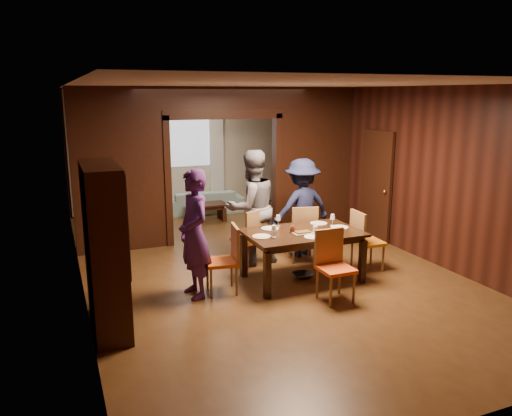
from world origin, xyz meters
name	(u,v)px	position (x,y,z in m)	size (l,w,h in m)	color
floor	(256,263)	(0.00, 0.00, 0.00)	(9.00, 9.00, 0.00)	#4A2D15
ceiling	(256,85)	(0.00, 0.00, 2.90)	(5.50, 9.00, 0.02)	silver
room_walls	(219,160)	(0.00, 1.89, 1.51)	(5.52, 9.01, 2.90)	black
person_purple	(194,234)	(-1.30, -0.94, 0.90)	(0.66, 0.43, 1.80)	#482161
person_grey	(251,208)	(-0.06, 0.06, 0.95)	(0.92, 0.72, 1.90)	slate
person_navy	(302,208)	(0.91, 0.13, 0.85)	(1.10, 0.63, 1.70)	#171C3B
sofa	(203,202)	(0.22, 3.85, 0.27)	(1.84, 0.72, 0.54)	#87ADB1
serving_bowl	(304,228)	(0.41, -0.90, 0.80)	(0.31, 0.31, 0.08)	black
dining_table	(302,256)	(0.37, -0.95, 0.38)	(1.71, 1.06, 0.76)	black
coffee_table	(208,212)	(0.08, 3.01, 0.20)	(0.80, 0.50, 0.40)	black
chair_left	(221,260)	(-0.92, -0.96, 0.48)	(0.44, 0.44, 0.97)	#CE5013
chair_right	(368,240)	(1.56, -0.93, 0.48)	(0.44, 0.44, 0.97)	orange
chair_far_l	(248,237)	(-0.16, -0.06, 0.48)	(0.44, 0.44, 0.97)	#E65015
chair_far_r	(302,233)	(0.77, -0.14, 0.48)	(0.44, 0.44, 0.97)	#E25415
chair_near	(336,267)	(0.42, -1.83, 0.48)	(0.44, 0.44, 0.97)	#EF5016
hutch	(105,249)	(-2.53, -1.50, 1.00)	(0.40, 1.20, 2.00)	black
door_right	(376,186)	(2.70, 0.50, 1.05)	(0.06, 0.90, 2.10)	black
window_far	(186,139)	(0.00, 4.44, 1.70)	(1.20, 0.03, 1.30)	silver
curtain_left	(156,160)	(-0.75, 4.40, 1.25)	(0.35, 0.06, 2.40)	white
curtain_right	(217,157)	(0.75, 4.40, 1.25)	(0.35, 0.06, 2.40)	white
plate_left	(262,236)	(-0.31, -0.98, 0.77)	(0.27, 0.27, 0.01)	silver
plate_far_l	(270,228)	(-0.02, -0.62, 0.77)	(0.27, 0.27, 0.01)	silver
plate_far_r	(319,223)	(0.81, -0.64, 0.77)	(0.27, 0.27, 0.01)	silver
plate_right	(340,227)	(0.99, -0.97, 0.77)	(0.27, 0.27, 0.01)	white
plate_near	(313,237)	(0.36, -1.28, 0.77)	(0.27, 0.27, 0.01)	white
platter_a	(302,232)	(0.31, -1.05, 0.78)	(0.30, 0.20, 0.04)	slate
platter_b	(325,232)	(0.62, -1.16, 0.78)	(0.30, 0.20, 0.04)	gray
wineglass_left	(274,231)	(-0.16, -1.08, 0.85)	(0.08, 0.08, 0.18)	white
wineglass_far	(278,221)	(0.15, -0.54, 0.85)	(0.08, 0.08, 0.18)	white
wineglass_right	(333,220)	(0.96, -0.81, 0.85)	(0.08, 0.08, 0.18)	white
tumbler	(315,231)	(0.44, -1.20, 0.83)	(0.07, 0.07, 0.14)	silver
condiment_jar	(293,229)	(0.20, -0.95, 0.82)	(0.08, 0.08, 0.11)	#512213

